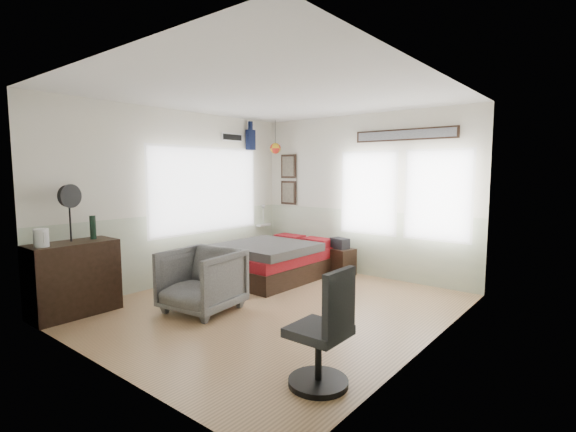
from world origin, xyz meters
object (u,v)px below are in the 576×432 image
bed (275,260)px  task_chair (324,339)px  nightstand (340,262)px  dresser (73,278)px  armchair (202,280)px

bed → task_chair: 3.57m
nightstand → dresser: bearing=-102.8°
armchair → task_chair: size_ratio=0.87×
nightstand → armchair: bearing=-88.7°
bed → dresser: size_ratio=1.89×
bed → dresser: bearing=-103.8°
dresser → armchair: dresser is taller
task_chair → bed: bearing=136.7°
dresser → task_chair: 3.41m
dresser → task_chair: (3.38, 0.47, -0.04)m
armchair → task_chair: bearing=-22.1°
bed → armchair: armchair is taller
bed → armchair: bearing=-77.8°
armchair → nightstand: 2.71m
dresser → armchair: 1.56m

